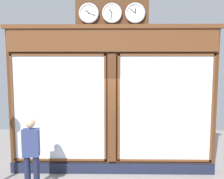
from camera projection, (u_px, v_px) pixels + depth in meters
shop_facade at (112, 99)px, 6.53m from camera, size 5.45×0.42×4.44m
pedestrian at (31, 151)px, 5.63m from camera, size 0.38×0.26×1.69m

